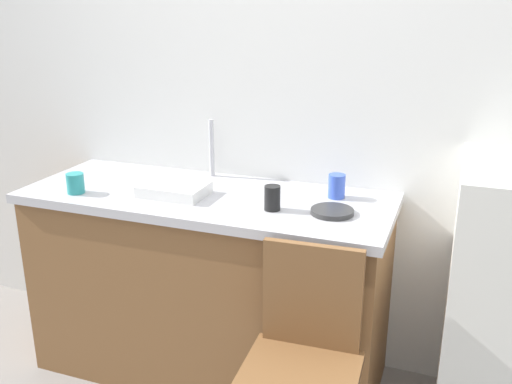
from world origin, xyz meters
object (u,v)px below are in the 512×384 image
at_px(cup_teal, 75,183).
at_px(hotplate, 332,211).
at_px(chair, 303,361).
at_px(dish_tray, 174,189).
at_px(cup_blue, 337,186).
at_px(cup_black, 272,198).

bearing_deg(cup_teal, hotplate, 6.91).
bearing_deg(chair, cup_teal, 162.64).
relative_size(chair, cup_teal, 10.06).
height_order(chair, cup_teal, cup_teal).
xyz_separation_m(dish_tray, hotplate, (0.69, 0.01, -0.02)).
bearing_deg(chair, cup_blue, 91.05).
bearing_deg(cup_black, hotplate, 9.22).
relative_size(chair, dish_tray, 3.18).
bearing_deg(dish_tray, hotplate, 0.87).
distance_m(hotplate, cup_teal, 1.12).
relative_size(dish_tray, cup_teal, 3.17).
bearing_deg(cup_teal, cup_blue, 17.12).
bearing_deg(chair, hotplate, 88.99).
xyz_separation_m(dish_tray, cup_black, (0.46, -0.03, 0.03)).
xyz_separation_m(cup_blue, cup_black, (-0.21, -0.24, -0.00)).
bearing_deg(cup_blue, dish_tray, -162.58).
relative_size(hotplate, cup_blue, 1.65).
distance_m(chair, cup_teal, 1.24).
distance_m(cup_teal, cup_blue, 1.13).
distance_m(cup_blue, cup_black, 0.32).
bearing_deg(cup_black, cup_blue, 48.69).
distance_m(dish_tray, cup_black, 0.46).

